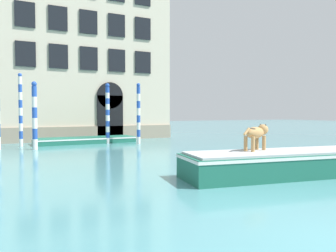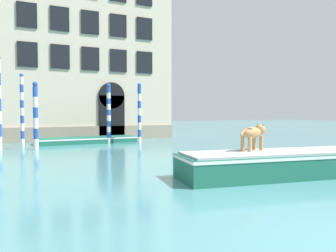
{
  "view_description": "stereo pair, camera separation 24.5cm",
  "coord_description": "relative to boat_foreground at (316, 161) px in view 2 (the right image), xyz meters",
  "views": [
    {
      "loc": [
        -4.66,
        -2.83,
        1.87
      ],
      "look_at": [
        2.36,
        11.48,
        1.2
      ],
      "focal_mm": 35.0,
      "sensor_mm": 36.0,
      "label": 1
    },
    {
      "loc": [
        -4.44,
        -2.94,
        1.87
      ],
      "look_at": [
        2.36,
        11.48,
        1.2
      ],
      "focal_mm": 35.0,
      "sensor_mm": 36.0,
      "label": 2
    }
  ],
  "objects": [
    {
      "name": "mooring_pole_0",
      "position": [
        -7.26,
        10.69,
        1.33
      ],
      "size": [
        0.25,
        0.25,
        3.4
      ],
      "color": "white",
      "rests_on": "ground_plane"
    },
    {
      "name": "mooring_pole_2",
      "position": [
        -1.55,
        11.18,
        1.41
      ],
      "size": [
        0.22,
        0.22,
        3.58
      ],
      "color": "white",
      "rests_on": "ground_plane"
    },
    {
      "name": "dog_on_deck",
      "position": [
        -1.87,
        0.62,
        0.86
      ],
      "size": [
        1.15,
        0.58,
        0.79
      ],
      "rotation": [
        0.0,
        0.0,
        0.31
      ],
      "color": "tan",
      "rests_on": "boat_foreground"
    },
    {
      "name": "palazzo_left",
      "position": [
        -3.61,
        17.85,
        7.37
      ],
      "size": [
        11.92,
        6.13,
        15.56
      ],
      "color": "beige",
      "rests_on": "ground_plane"
    },
    {
      "name": "mooring_pole_1",
      "position": [
        -7.83,
        12.59,
        1.62
      ],
      "size": [
        0.2,
        0.2,
        3.99
      ],
      "color": "white",
      "rests_on": "ground_plane"
    },
    {
      "name": "mooring_pole_4",
      "position": [
        -3.08,
        12.31,
        1.43
      ],
      "size": [
        0.25,
        0.25,
        3.6
      ],
      "color": "white",
      "rests_on": "ground_plane"
    },
    {
      "name": "boat_moored_near_palazzo",
      "position": [
        -4.25,
        13.1,
        -0.2
      ],
      "size": [
        5.98,
        2.08,
        0.36
      ],
      "rotation": [
        0.0,
        0.0,
        0.04
      ],
      "color": "#1E6651",
      "rests_on": "ground_plane"
    },
    {
      "name": "boat_foreground",
      "position": [
        0.0,
        0.0,
        0.0
      ],
      "size": [
        8.73,
        2.96,
        0.74
      ],
      "rotation": [
        0.0,
        0.0,
        -0.15
      ],
      "color": "#1E6651",
      "rests_on": "ground_plane"
    }
  ]
}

